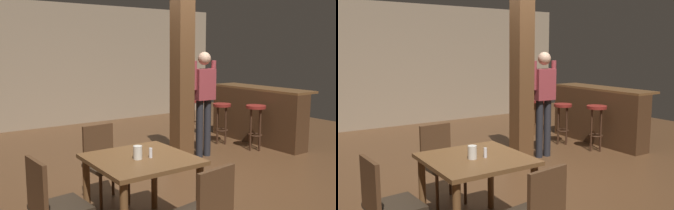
{
  "view_description": "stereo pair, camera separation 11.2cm",
  "coord_description": "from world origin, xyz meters",
  "views": [
    {
      "loc": [
        -3.1,
        -3.98,
        1.76
      ],
      "look_at": [
        -0.42,
        -0.07,
        1.05
      ],
      "focal_mm": 40.0,
      "sensor_mm": 36.0,
      "label": 1
    },
    {
      "loc": [
        -3.01,
        -4.04,
        1.76
      ],
      "look_at": [
        -0.42,
        -0.07,
        1.05
      ],
      "focal_mm": 40.0,
      "sensor_mm": 36.0,
      "label": 2
    }
  ],
  "objects": [
    {
      "name": "bar_counter",
      "position": [
        2.26,
        0.85,
        0.53
      ],
      "size": [
        0.56,
        2.06,
        1.05
      ],
      "color": "brown",
      "rests_on": "ground_plane"
    },
    {
      "name": "ground_plane",
      "position": [
        0.0,
        0.0,
        0.0
      ],
      "size": [
        10.8,
        10.8,
        0.0
      ],
      "primitive_type": "plane",
      "color": "#4C301C"
    },
    {
      "name": "bar_stool_far",
      "position": [
        1.71,
        1.96,
        0.56
      ],
      "size": [
        0.38,
        0.38,
        0.74
      ],
      "color": "maroon",
      "rests_on": "ground_plane"
    },
    {
      "name": "salt_shaker",
      "position": [
        -1.31,
        -1.07,
        0.8
      ],
      "size": [
        0.03,
        0.03,
        0.09
      ],
      "primitive_type": "cylinder",
      "color": "silver",
      "rests_on": "dining_table"
    },
    {
      "name": "napkin_cup",
      "position": [
        -1.43,
        -1.04,
        0.81
      ],
      "size": [
        0.08,
        0.08,
        0.13
      ],
      "primitive_type": "cylinder",
      "color": "silver",
      "rests_on": "dining_table"
    },
    {
      "name": "pillar",
      "position": [
        0.38,
        0.71,
        1.4
      ],
      "size": [
        0.28,
        0.28,
        2.8
      ],
      "primitive_type": "cube",
      "color": "brown",
      "rests_on": "ground_plane"
    },
    {
      "name": "chair_north",
      "position": [
        -1.37,
        -0.15,
        0.51
      ],
      "size": [
        0.45,
        0.45,
        0.89
      ],
      "color": "#2D2319",
      "rests_on": "ground_plane"
    },
    {
      "name": "chair_west",
      "position": [
        -2.24,
        -1.04,
        0.51
      ],
      "size": [
        0.46,
        0.46,
        0.89
      ],
      "color": "#2D2319",
      "rests_on": "ground_plane"
    },
    {
      "name": "dining_table",
      "position": [
        -1.37,
        -1.01,
        0.62
      ],
      "size": [
        0.93,
        0.93,
        0.75
      ],
      "color": "brown",
      "rests_on": "ground_plane"
    },
    {
      "name": "standing_person",
      "position": [
        0.79,
        0.66,
        1.0
      ],
      "size": [
        0.47,
        0.22,
        1.72
      ],
      "color": "maroon",
      "rests_on": "ground_plane"
    },
    {
      "name": "bar_stool_near",
      "position": [
        1.8,
        0.46,
        0.59
      ],
      "size": [
        0.34,
        0.34,
        0.79
      ],
      "color": "maroon",
      "rests_on": "ground_plane"
    },
    {
      "name": "wall_back",
      "position": [
        0.0,
        4.5,
        1.4
      ],
      "size": [
        8.0,
        0.1,
        2.8
      ],
      "primitive_type": "cube",
      "color": "gray",
      "rests_on": "ground_plane"
    },
    {
      "name": "bar_stool_mid",
      "position": [
        1.62,
        1.14,
        0.56
      ],
      "size": [
        0.33,
        0.33,
        0.76
      ],
      "color": "maroon",
      "rests_on": "ground_plane"
    }
  ]
}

